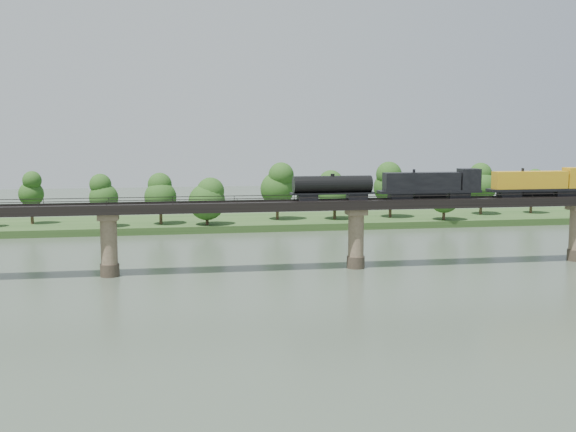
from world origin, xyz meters
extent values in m
plane|color=#364335|center=(0.00, 0.00, 0.00)|extent=(400.00, 400.00, 0.00)
cube|color=#27451B|center=(0.00, 85.00, 0.80)|extent=(300.00, 24.00, 1.60)
cylinder|color=#473A2D|center=(-40.00, 30.00, 1.00)|extent=(3.00, 3.00, 2.00)
cylinder|color=#857157|center=(-40.00, 30.00, 5.50)|extent=(2.60, 2.60, 9.00)
cube|color=#857157|center=(-40.00, 30.00, 9.50)|extent=(3.20, 3.20, 1.00)
cylinder|color=#473A2D|center=(0.00, 30.00, 1.00)|extent=(3.00, 3.00, 2.00)
cylinder|color=#857157|center=(0.00, 30.00, 5.50)|extent=(2.60, 2.60, 9.00)
cube|color=#857157|center=(0.00, 30.00, 9.50)|extent=(3.20, 3.20, 1.00)
cylinder|color=#473A2D|center=(40.00, 30.00, 1.00)|extent=(3.00, 3.00, 2.00)
cube|color=black|center=(0.00, 30.00, 10.75)|extent=(220.00, 5.00, 1.50)
cube|color=black|center=(0.00, 29.25, 11.58)|extent=(220.00, 0.12, 0.16)
cube|color=black|center=(0.00, 30.75, 11.58)|extent=(220.00, 0.12, 0.16)
cube|color=black|center=(0.00, 27.60, 12.20)|extent=(220.00, 0.10, 0.10)
cube|color=black|center=(0.00, 32.40, 12.20)|extent=(220.00, 0.10, 0.10)
cube|color=black|center=(0.00, 27.60, 11.85)|extent=(0.08, 0.08, 0.70)
cube|color=black|center=(0.00, 32.40, 11.85)|extent=(0.08, 0.08, 0.70)
cylinder|color=#382619|center=(-60.94, 84.18, 3.46)|extent=(0.70, 0.70, 3.71)
sphere|color=#1B4213|center=(-60.94, 84.18, 8.41)|extent=(5.67, 5.67, 5.67)
sphere|color=#1B4213|center=(-60.94, 84.18, 11.50)|extent=(4.25, 4.25, 4.25)
cylinder|color=#382619|center=(-44.43, 76.31, 3.35)|extent=(0.70, 0.70, 3.51)
sphere|color=#1B4213|center=(-44.43, 76.31, 8.03)|extent=(6.31, 6.31, 6.31)
sphere|color=#1B4213|center=(-44.43, 76.31, 10.96)|extent=(4.73, 4.73, 4.73)
cylinder|color=#382619|center=(-32.24, 78.84, 3.27)|extent=(0.70, 0.70, 3.34)
sphere|color=#1B4213|center=(-32.24, 78.84, 7.73)|extent=(7.18, 7.18, 7.18)
sphere|color=#1B4213|center=(-32.24, 78.84, 10.52)|extent=(5.39, 5.39, 5.39)
cylinder|color=#382619|center=(-22.01, 76.15, 3.01)|extent=(0.70, 0.70, 2.83)
sphere|color=#1B4213|center=(-22.01, 76.15, 6.78)|extent=(8.26, 8.26, 8.26)
sphere|color=#1B4213|center=(-22.01, 76.15, 9.14)|extent=(6.19, 6.19, 6.19)
cylinder|color=#382619|center=(-5.04, 82.68, 3.58)|extent=(0.70, 0.70, 3.96)
sphere|color=#1B4213|center=(-5.04, 82.68, 8.87)|extent=(8.07, 8.07, 8.07)
sphere|color=#1B4213|center=(-5.04, 82.68, 12.17)|extent=(6.05, 6.05, 6.05)
cylinder|color=#382619|center=(8.52, 81.14, 3.23)|extent=(0.70, 0.70, 3.27)
sphere|color=#1B4213|center=(8.52, 81.14, 7.59)|extent=(8.03, 8.03, 8.03)
sphere|color=#1B4213|center=(8.52, 81.14, 10.31)|extent=(6.02, 6.02, 6.02)
cylinder|color=#382619|center=(22.65, 82.31, 3.56)|extent=(0.70, 0.70, 3.92)
sphere|color=#1B4213|center=(22.65, 82.31, 8.79)|extent=(8.29, 8.29, 8.29)
sphere|color=#1B4213|center=(22.65, 82.31, 12.05)|extent=(6.21, 6.21, 6.21)
cylinder|color=#382619|center=(33.59, 75.35, 3.11)|extent=(0.70, 0.70, 3.02)
sphere|color=#1B4213|center=(33.59, 75.35, 7.15)|extent=(7.74, 7.74, 7.74)
sphere|color=#1B4213|center=(33.59, 75.35, 9.67)|extent=(5.80, 5.80, 5.80)
cylinder|color=#382619|center=(46.81, 84.03, 3.50)|extent=(0.70, 0.70, 3.80)
sphere|color=#1B4213|center=(46.81, 84.03, 8.56)|extent=(7.47, 7.47, 7.47)
sphere|color=#1B4213|center=(46.81, 84.03, 11.73)|extent=(5.60, 5.60, 5.60)
cylinder|color=#382619|center=(60.48, 84.26, 3.29)|extent=(0.70, 0.70, 3.38)
sphere|color=#1B4213|center=(60.48, 84.26, 7.80)|extent=(6.23, 6.23, 6.23)
sphere|color=#1B4213|center=(60.48, 84.26, 10.62)|extent=(4.67, 4.67, 4.67)
cube|color=black|center=(37.21, 30.00, 12.01)|extent=(3.71, 2.23, 1.02)
cube|color=black|center=(27.00, 30.00, 12.01)|extent=(3.71, 2.23, 1.02)
cube|color=black|center=(32.11, 30.00, 12.66)|extent=(17.62, 2.78, 0.46)
cube|color=#BA8216|center=(30.71, 30.00, 14.38)|extent=(12.99, 2.50, 2.97)
cube|color=#BA8216|center=(39.06, 30.00, 14.65)|extent=(3.34, 2.78, 3.52)
cylinder|color=black|center=(32.11, 30.00, 12.15)|extent=(5.57, 1.30, 1.30)
cube|color=black|center=(17.73, 30.00, 12.01)|extent=(3.71, 2.23, 1.02)
cube|color=black|center=(7.53, 30.00, 12.01)|extent=(3.71, 2.23, 1.02)
cube|color=black|center=(12.63, 30.00, 12.66)|extent=(17.62, 2.78, 0.46)
cube|color=black|center=(11.24, 30.00, 14.38)|extent=(12.99, 2.50, 2.97)
cube|color=black|center=(19.58, 30.00, 14.65)|extent=(3.34, 2.78, 3.52)
cylinder|color=black|center=(12.63, 30.00, 12.15)|extent=(5.57, 1.30, 1.30)
cube|color=black|center=(0.10, 30.00, 12.01)|extent=(3.25, 2.04, 1.02)
cube|color=black|center=(-8.24, 30.00, 12.01)|extent=(3.25, 2.04, 1.02)
cube|color=black|center=(-4.07, 30.00, 12.61)|extent=(13.91, 2.23, 0.28)
cylinder|color=black|center=(-4.07, 30.00, 14.10)|extent=(12.99, 2.78, 2.78)
cylinder|color=black|center=(-4.07, 30.00, 15.58)|extent=(0.65, 0.65, 0.46)
camera|label=1|loc=(-31.06, -84.86, 23.45)|focal=45.00mm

